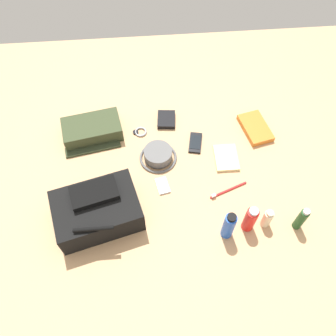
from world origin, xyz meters
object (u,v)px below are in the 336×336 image
at_px(lotion_bottle, 267,218).
at_px(cell_phone, 195,143).
at_px(backpack, 97,210).
at_px(wallet, 166,120).
at_px(notepad, 226,158).
at_px(shampoo_bottle, 301,219).
at_px(toothbrush, 226,191).
at_px(media_player, 163,186).
at_px(sunscreen_spray, 250,219).
at_px(paperback_novel, 255,128).
at_px(deodorant_spray, 229,226).
at_px(bucket_hat, 158,155).
at_px(wristwatch, 140,132).
at_px(toiletry_pouch, 92,130).

distance_m(lotion_bottle, cell_phone, 0.52).
height_order(backpack, wallet, backpack).
relative_size(wallet, notepad, 0.73).
xyz_separation_m(shampoo_bottle, toothbrush, (0.27, -0.19, -0.06)).
xyz_separation_m(shampoo_bottle, media_player, (0.56, -0.24, -0.07)).
relative_size(backpack, sunscreen_spray, 2.50).
relative_size(sunscreen_spray, paperback_novel, 0.73).
bearing_deg(wallet, lotion_bottle, 127.74).
xyz_separation_m(lotion_bottle, paperback_novel, (-0.07, -0.51, -0.04)).
relative_size(shampoo_bottle, cell_phone, 1.13).
xyz_separation_m(deodorant_spray, cell_phone, (0.07, -0.49, -0.08)).
relative_size(cell_phone, toothbrush, 0.73).
distance_m(bucket_hat, lotion_bottle, 0.58).
distance_m(lotion_bottle, toothbrush, 0.22).
bearing_deg(shampoo_bottle, notepad, -56.80).
height_order(paperback_novel, toothbrush, paperback_novel).
bearing_deg(deodorant_spray, wallet, -72.32).
xyz_separation_m(sunscreen_spray, wristwatch, (0.44, -0.55, -0.07)).
distance_m(cell_phone, notepad, 0.17).
distance_m(toiletry_pouch, wallet, 0.38).
relative_size(shampoo_bottle, toothbrush, 0.82).
xyz_separation_m(bucket_hat, media_player, (-0.01, 0.16, -0.02)).
distance_m(backpack, deodorant_spray, 0.55).
height_order(backpack, toiletry_pouch, backpack).
relative_size(bucket_hat, deodorant_spray, 1.05).
bearing_deg(paperback_novel, wallet, -12.02).
relative_size(lotion_bottle, wallet, 1.03).
relative_size(backpack, wallet, 3.64).
bearing_deg(cell_phone, wristwatch, -18.74).
relative_size(sunscreen_spray, wristwatch, 2.25).
relative_size(backpack, paperback_novel, 1.84).
bearing_deg(wristwatch, paperback_novel, 176.92).
height_order(deodorant_spray, wallet, deodorant_spray).
bearing_deg(deodorant_spray, wristwatch, -59.21).
bearing_deg(wallet, media_player, 88.73).
bearing_deg(wristwatch, shampoo_bottle, 139.03).
bearing_deg(bucket_hat, paperback_novel, -165.22).
bearing_deg(toiletry_pouch, cell_phone, 169.18).
bearing_deg(lotion_bottle, media_player, -27.60).
xyz_separation_m(backpack, wristwatch, (-0.20, -0.46, -0.07)).
height_order(paperback_novel, wristwatch, paperback_novel).
distance_m(cell_phone, toothbrush, 0.30).
bearing_deg(bucket_hat, backpack, 46.33).
bearing_deg(backpack, toiletry_pouch, -85.04).
relative_size(backpack, cell_phone, 3.05).
height_order(lotion_bottle, notepad, lotion_bottle).
xyz_separation_m(bucket_hat, lotion_bottle, (-0.44, 0.38, 0.03)).
height_order(paperback_novel, cell_phone, paperback_novel).
relative_size(deodorant_spray, toothbrush, 0.97).
bearing_deg(wristwatch, media_player, 105.75).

